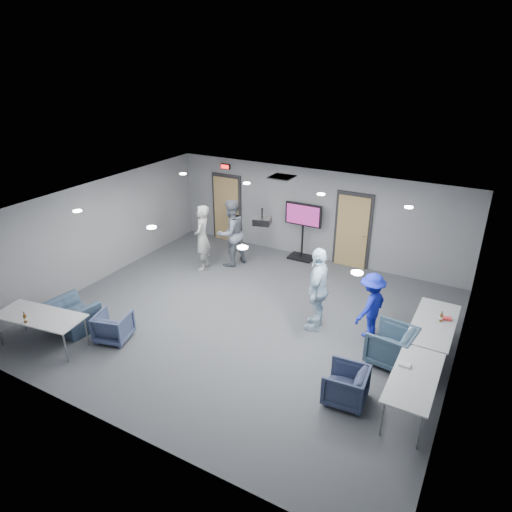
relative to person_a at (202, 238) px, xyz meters
The scene contains 28 objects.
floor 3.13m from the person_a, 35.66° to the right, with size 9.00×9.00×0.00m, color #3C4045.
ceiling 3.47m from the person_a, 35.66° to the right, with size 9.00×9.00×0.00m, color white.
wall_back 3.34m from the person_a, 42.93° to the left, with size 9.00×0.02×2.70m, color slate.
wall_front 6.25m from the person_a, 67.08° to the right, with size 9.00×0.02×2.70m, color slate.
wall_left 2.74m from the person_a, 139.95° to the right, with size 0.02×8.00×2.70m, color slate.
wall_right 7.15m from the person_a, 14.11° to the right, with size 0.02×8.00×2.70m, color slate.
door_left 2.29m from the person_a, 104.50° to the left, with size 1.06×0.17×2.24m.
door_right 4.25m from the person_a, 31.37° to the left, with size 1.06×0.17×2.24m.
exit_sign 2.72m from the person_a, 104.64° to the left, with size 0.32×0.08×0.16m.
hvac_diffuser 2.80m from the person_a, 28.77° to the left, with size 0.60×0.60×0.03m, color black.
downlights 3.46m from the person_a, 35.66° to the right, with size 6.18×3.78×0.02m.
person_a is the anchor object (origin of this frame).
person_b 0.84m from the person_a, 48.75° to the left, with size 0.95×0.74×1.96m, color slate.
person_c 4.20m from the person_a, 17.96° to the right, with size 1.14×0.48×1.95m, color silver.
person_d 5.24m from the person_a, 11.47° to the right, with size 0.96×0.55×1.49m, color #1C29BA.
chair_right_b 6.07m from the person_a, 17.08° to the right, with size 0.83×0.86×0.78m, color #3B5267.
chair_right_c 6.32m from the person_a, 31.54° to the right, with size 0.72×0.74×0.68m, color #313A56.
chair_front_a 3.93m from the person_a, 84.73° to the right, with size 0.69×0.71×0.64m, color #3D486A.
chair_front_b 4.13m from the person_a, 100.45° to the right, with size 1.02×0.90×0.67m, color #35475C.
table_right_a 6.52m from the person_a, ahead, with size 0.81×1.94×0.73m.
table_right_b 7.08m from the person_a, 24.78° to the right, with size 0.75×1.79×0.73m.
table_front_left 4.81m from the person_a, 99.36° to the right, with size 1.98×1.06×0.73m.
bottle_front 5.11m from the person_a, 98.82° to the right, with size 0.07×0.07×0.25m.
bottle_right 6.61m from the person_a, ahead, with size 0.06×0.06×0.24m.
snack_box 6.69m from the person_a, ahead, with size 0.18×0.12×0.04m, color red.
wrapper 6.80m from the person_a, 23.98° to the right, with size 0.19×0.13×0.04m, color silver.
tv_stand 2.97m from the person_a, 42.41° to the left, with size 1.12×0.53×1.72m.
projector 3.45m from the person_a, 29.37° to the right, with size 0.44×0.40×0.36m.
Camera 1 is at (4.64, -7.92, 5.73)m, focal length 32.00 mm.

